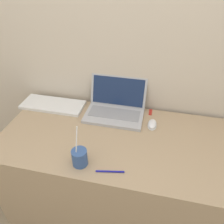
# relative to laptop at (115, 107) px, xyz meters

# --- Properties ---
(wall_back) EXTENTS (7.00, 0.04, 2.50)m
(wall_back) POSITION_rel_laptop_xyz_m (0.06, 0.14, 0.49)
(wall_back) COLOR beige
(wall_back) RESTS_ON ground_plane
(desk) EXTENTS (1.38, 0.66, 0.71)m
(desk) POSITION_rel_laptop_xyz_m (0.06, -0.23, -0.41)
(desk) COLOR tan
(desk) RESTS_ON ground_plane
(laptop) EXTENTS (0.38, 0.28, 0.22)m
(laptop) POSITION_rel_laptop_xyz_m (0.00, 0.00, 0.00)
(laptop) COLOR #ADADB2
(laptop) RESTS_ON desk
(drink_cup) EXTENTS (0.08, 0.08, 0.23)m
(drink_cup) POSITION_rel_laptop_xyz_m (-0.08, -0.47, -0.00)
(drink_cup) COLOR #33518C
(drink_cup) RESTS_ON desk
(computer_mouse) EXTENTS (0.06, 0.10, 0.03)m
(computer_mouse) POSITION_rel_laptop_xyz_m (0.25, -0.08, -0.04)
(computer_mouse) COLOR white
(computer_mouse) RESTS_ON desk
(external_keyboard) EXTENTS (0.43, 0.18, 0.02)m
(external_keyboard) POSITION_rel_laptop_xyz_m (-0.44, -0.02, -0.04)
(external_keyboard) COLOR silver
(external_keyboard) RESTS_ON desk
(usb_stick) EXTENTS (0.02, 0.06, 0.01)m
(usb_stick) POSITION_rel_laptop_xyz_m (0.23, 0.06, -0.05)
(usb_stick) COLOR #B2261E
(usb_stick) RESTS_ON desk
(pen) EXTENTS (0.14, 0.04, 0.01)m
(pen) POSITION_rel_laptop_xyz_m (0.08, -0.49, -0.05)
(pen) COLOR #191999
(pen) RESTS_ON desk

